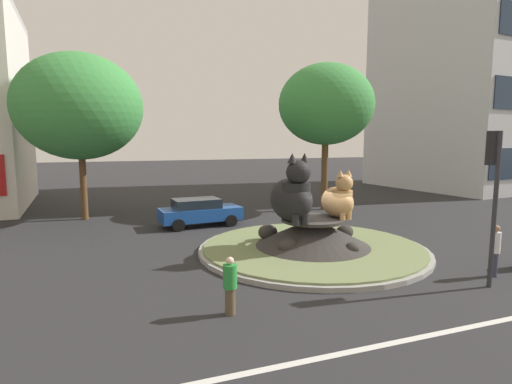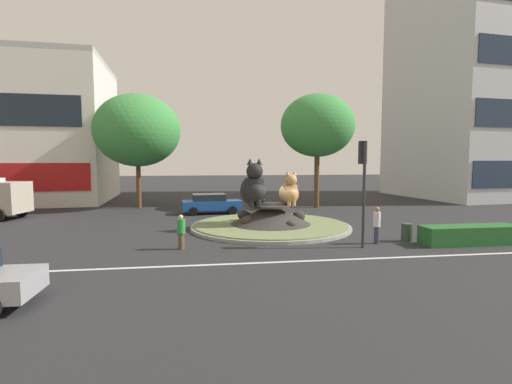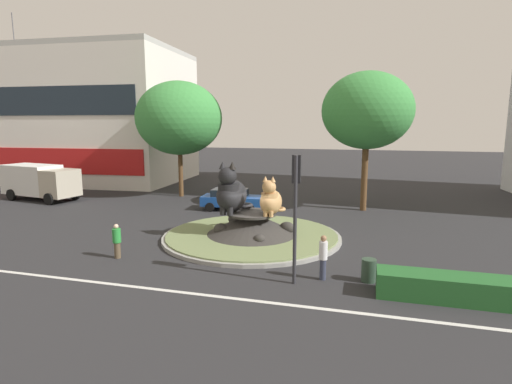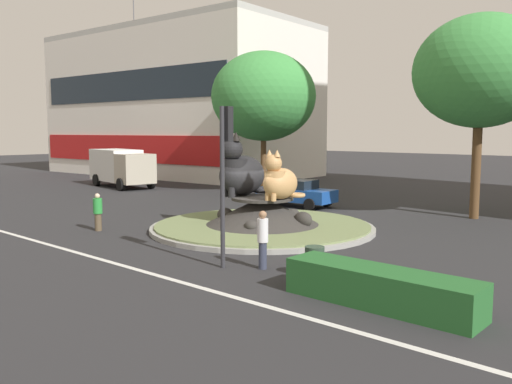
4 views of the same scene
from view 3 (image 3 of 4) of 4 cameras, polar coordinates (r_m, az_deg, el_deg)
ground_plane at (r=21.99m, az=-0.60°, el=-6.45°), size 160.00×160.00×0.00m
lane_centreline at (r=15.28m, az=-8.64°, el=-13.88°), size 112.00×0.20×0.01m
roundabout_island at (r=21.86m, az=-0.61°, el=-5.13°), size 9.49×9.49×1.41m
cat_statue_black at (r=21.54m, az=-3.50°, el=-0.23°), size 1.75×2.77×2.74m
cat_statue_calico at (r=21.03m, az=2.07°, el=-1.16°), size 1.27×2.05×2.04m
traffic_light_mast at (r=15.24m, az=5.58°, el=-0.40°), size 0.33×0.46×4.91m
shophouse_block at (r=49.78m, az=-25.11°, el=9.49°), size 26.56×14.49×17.07m
clipped_hedge_strip at (r=15.90m, az=25.33°, el=-12.02°), size 4.80×1.20×0.90m
broadleaf_tree_behind_island at (r=29.35m, az=15.29°, el=10.90°), size 6.19×6.19×9.58m
second_tree_near_tower at (r=34.61m, az=-10.71°, el=10.09°), size 7.07×7.07×9.52m
pedestrian_green_shirt at (r=19.64m, az=-18.88°, el=-6.42°), size 0.38×0.38×1.58m
pedestrian_white_shirt at (r=16.27m, az=9.37°, el=-8.82°), size 0.33×0.33×1.79m
sedan_on_far_lane at (r=28.98m, az=-3.35°, el=-0.97°), size 4.47×2.28×1.50m
delivery_box_truck at (r=36.97m, az=-27.98°, el=1.41°), size 6.91×3.52×2.79m
litter_bin at (r=16.62m, az=15.48°, el=-10.51°), size 0.56×0.56×0.90m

